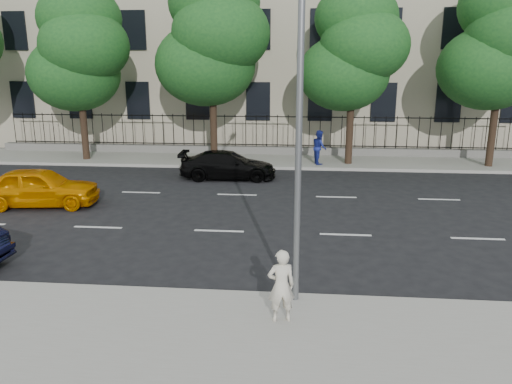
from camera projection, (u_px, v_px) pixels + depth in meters
ground at (204, 261)px, 13.52m from camera, size 120.00×120.00×0.00m
near_sidewalk at (165, 337)px, 9.65m from camera, size 60.00×4.00×0.15m
far_sidewalk at (253, 160)px, 26.99m from camera, size 60.00×4.00×0.15m
lane_markings at (229, 211)px, 18.10m from camera, size 49.60×4.62×0.01m
masonry_building at (266, 3)px, 33.35m from camera, size 34.60×12.11×18.50m
iron_fence at (256, 145)px, 28.48m from camera, size 30.00×0.50×2.20m
street_light at (300, 66)px, 10.30m from camera, size 0.25×3.32×8.05m
tree_b at (79, 50)px, 25.70m from camera, size 5.53×5.12×8.97m
tree_c at (213, 38)px, 24.94m from camera, size 5.89×5.50×9.80m
tree_d at (354, 49)px, 24.48m from camera, size 5.34×4.94×8.84m
tree_e at (503, 41)px, 23.77m from camera, size 5.71×5.31×9.46m
yellow_taxi at (39, 187)px, 18.51m from camera, size 4.48×2.28×1.46m
black_sedan at (228, 165)px, 22.92m from camera, size 4.48×1.98×1.28m
woman_near at (281, 286)px, 9.95m from camera, size 0.62×0.48×1.52m
pedestrian_far at (319, 147)px, 25.43m from camera, size 0.82×0.96×1.73m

